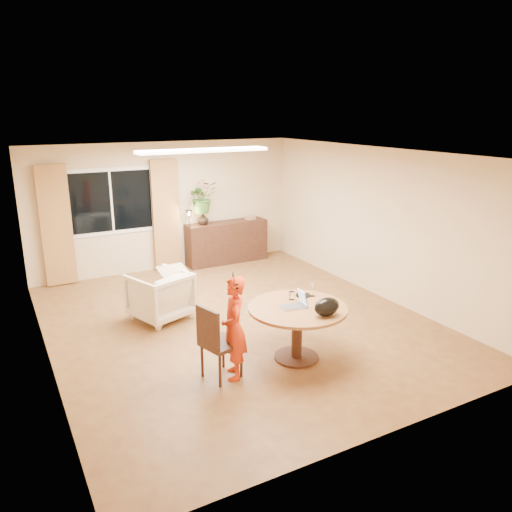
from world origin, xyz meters
The scene contains 24 objects.
floor centered at (0.00, 0.00, 0.00)m, with size 6.50×6.50×0.00m, color brown.
ceiling centered at (0.00, 0.00, 2.60)m, with size 6.50×6.50×0.00m, color white.
wall_back centered at (0.00, 3.25, 1.30)m, with size 5.50×5.50×0.00m, color tan.
wall_left centered at (-2.75, 0.00, 1.30)m, with size 6.50×6.50×0.00m, color tan.
wall_right centered at (2.75, 0.00, 1.30)m, with size 6.50×6.50×0.00m, color tan.
window centered at (-1.10, 3.23, 1.50)m, with size 1.70×0.03×1.30m.
curtain_left centered at (-2.15, 3.15, 1.15)m, with size 0.55×0.08×2.25m, color olive.
curtain_right centered at (-0.05, 3.15, 1.15)m, with size 0.55×0.08×2.25m, color olive.
ceiling_panel centered at (0.00, 1.20, 2.57)m, with size 2.20×0.35×0.05m, color white.
dining_table centered at (0.17, -1.43, 0.58)m, with size 1.30×1.30×0.74m.
dining_chair centered at (-0.91, -1.40, 0.48)m, with size 0.46×0.42×0.97m, color black, non-canonical shape.
child centered at (-0.77, -1.46, 0.65)m, with size 0.31×0.48×1.30m, color red.
laptop centered at (0.10, -1.41, 0.85)m, with size 0.33×0.22×0.22m, color #B7B7BC, non-canonical shape.
tumbler centered at (0.24, -1.17, 0.79)m, with size 0.08×0.08×0.11m, color white, non-canonical shape.
wine_glass centered at (0.55, -1.21, 0.84)m, with size 0.07×0.07×0.20m, color white, non-canonical shape.
pot_lid centered at (0.45, -1.13, 0.76)m, with size 0.20×0.20×0.03m, color white, non-canonical shape.
handbag centered at (0.32, -1.85, 0.86)m, with size 0.35×0.21×0.23m, color black, non-canonical shape.
armchair centered at (-1.00, 0.73, 0.38)m, with size 0.82×0.84×0.77m, color beige.
throw centered at (-0.74, 0.73, 0.78)m, with size 0.45×0.55×0.03m, color beige, non-canonical shape.
sideboard centered at (1.24, 3.01, 0.45)m, with size 1.78×0.44×0.89m, color black.
vase centered at (0.70, 3.01, 1.02)m, with size 0.24×0.24×0.25m, color black.
bouquet centered at (0.70, 3.01, 1.47)m, with size 0.59×0.51×0.66m, color #336F29.
book_stack centered at (1.82, 3.01, 0.93)m, with size 0.21×0.15×0.08m, color brown, non-canonical shape.
desk_lamp centered at (0.37, 2.96, 1.07)m, with size 0.15×0.15×0.36m, color black, non-canonical shape.
Camera 1 is at (-3.19, -6.47, 3.20)m, focal length 35.00 mm.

